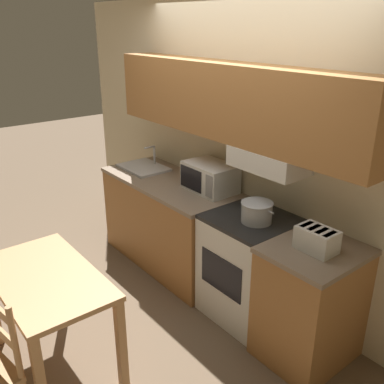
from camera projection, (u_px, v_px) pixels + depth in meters
name	position (u px, v px, depth m)	size (l,w,h in m)	color
ground_plane	(235.00, 275.00, 4.23)	(16.00, 16.00, 0.00)	brown
wall_back	(237.00, 130.00, 3.64)	(5.16, 0.38, 2.55)	beige
lower_counter_main	(170.00, 222.00, 4.32)	(1.54, 0.68, 0.90)	#A36B38
lower_counter_right_stub	(310.00, 303.00, 3.07)	(0.58, 0.68, 0.90)	#A36B38
stove_range	(249.00, 267.00, 3.53)	(0.64, 0.64, 0.90)	silver
cooking_pot	(257.00, 211.00, 3.27)	(0.33, 0.25, 0.16)	#B7BABF
microwave	(210.00, 177.00, 3.87)	(0.47, 0.33, 0.26)	silver
toaster	(317.00, 240.00, 2.86)	(0.27, 0.18, 0.16)	silver
sink_basin	(144.00, 167.00, 4.49)	(0.51, 0.38, 0.23)	#B7BABF
dining_table	(47.00, 291.00, 2.89)	(1.08, 0.61, 0.76)	tan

